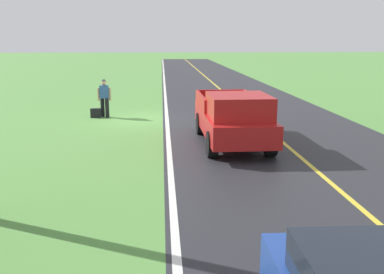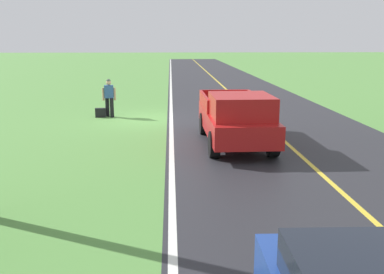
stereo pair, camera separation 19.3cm
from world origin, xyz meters
name	(u,v)px [view 1 (the left image)]	position (x,y,z in m)	size (l,w,h in m)	color
ground_plane	(141,119)	(0.00, 0.00, 0.00)	(200.00, 200.00, 0.00)	#568E42
road_surface	(254,118)	(-5.13, 0.00, 0.00)	(8.29, 120.00, 0.00)	#28282D
lane_edge_line	(167,119)	(-1.16, 0.00, 0.01)	(0.16, 117.60, 0.00)	silver
lane_centre_line	(254,118)	(-5.13, 0.00, 0.01)	(0.14, 117.60, 0.00)	gold
hitchhiker_walking	(104,96)	(1.66, -0.73, 0.98)	(0.62, 0.51, 1.75)	black
suitcase_carried	(96,113)	(2.08, -0.62, 0.21)	(0.20, 0.46, 0.42)	black
pickup_truck_passing	(233,117)	(-3.33, 5.04, 0.97)	(2.16, 5.43, 1.82)	#B21919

